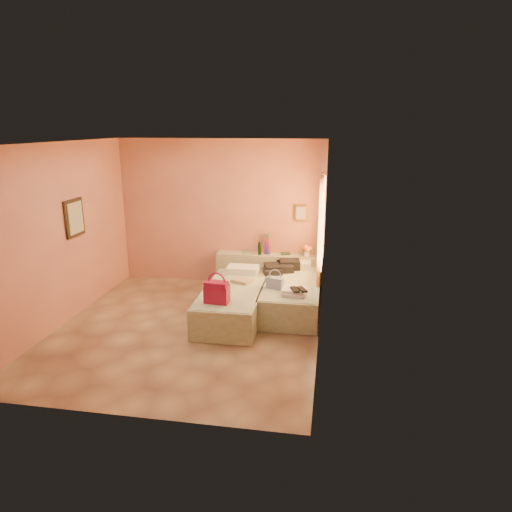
{
  "coord_description": "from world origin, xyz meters",
  "views": [
    {
      "loc": [
        2.1,
        -6.23,
        3.04
      ],
      "look_at": [
        0.92,
        0.85,
        0.97
      ],
      "focal_mm": 32.0,
      "sensor_mm": 36.0,
      "label": 1
    }
  ],
  "objects_px": {
    "green_book": "(286,254)",
    "blue_handbag": "(275,283)",
    "headboard_ledge": "(269,270)",
    "water_bottle": "(260,249)",
    "flower_vase": "(307,250)",
    "magenta_handbag": "(217,292)",
    "bed_right": "(291,295)",
    "towel_stack": "(295,292)",
    "bed_left": "(234,302)"
  },
  "relations": [
    {
      "from": "magenta_handbag",
      "to": "headboard_ledge",
      "type": "bearing_deg",
      "value": 82.77
    },
    {
      "from": "bed_left",
      "to": "green_book",
      "type": "bearing_deg",
      "value": 66.62
    },
    {
      "from": "bed_left",
      "to": "water_bottle",
      "type": "bearing_deg",
      "value": 82.2
    },
    {
      "from": "headboard_ledge",
      "to": "towel_stack",
      "type": "height_order",
      "value": "headboard_ledge"
    },
    {
      "from": "flower_vase",
      "to": "blue_handbag",
      "type": "distance_m",
      "value": 1.48
    },
    {
      "from": "green_book",
      "to": "headboard_ledge",
      "type": "bearing_deg",
      "value": 172.33
    },
    {
      "from": "headboard_ledge",
      "to": "towel_stack",
      "type": "relative_size",
      "value": 5.86
    },
    {
      "from": "flower_vase",
      "to": "green_book",
      "type": "bearing_deg",
      "value": 167.28
    },
    {
      "from": "bed_right",
      "to": "green_book",
      "type": "height_order",
      "value": "green_book"
    },
    {
      "from": "bed_left",
      "to": "bed_right",
      "type": "relative_size",
      "value": 1.0
    },
    {
      "from": "green_book",
      "to": "magenta_handbag",
      "type": "distance_m",
      "value": 2.39
    },
    {
      "from": "green_book",
      "to": "water_bottle",
      "type": "bearing_deg",
      "value": 174.4
    },
    {
      "from": "bed_left",
      "to": "bed_right",
      "type": "xyz_separation_m",
      "value": [
        0.9,
        0.5,
        0.0
      ]
    },
    {
      "from": "bed_right",
      "to": "towel_stack",
      "type": "height_order",
      "value": "towel_stack"
    },
    {
      "from": "bed_right",
      "to": "flower_vase",
      "type": "relative_size",
      "value": 7.6
    },
    {
      "from": "magenta_handbag",
      "to": "towel_stack",
      "type": "distance_m",
      "value": 1.22
    },
    {
      "from": "magenta_handbag",
      "to": "blue_handbag",
      "type": "xyz_separation_m",
      "value": [
        0.77,
        0.75,
        -0.08
      ]
    },
    {
      "from": "headboard_ledge",
      "to": "green_book",
      "type": "distance_m",
      "value": 0.46
    },
    {
      "from": "water_bottle",
      "to": "blue_handbag",
      "type": "distance_m",
      "value": 1.48
    },
    {
      "from": "flower_vase",
      "to": "towel_stack",
      "type": "relative_size",
      "value": 0.75
    },
    {
      "from": "green_book",
      "to": "towel_stack",
      "type": "height_order",
      "value": "green_book"
    },
    {
      "from": "green_book",
      "to": "blue_handbag",
      "type": "distance_m",
      "value": 1.5
    },
    {
      "from": "magenta_handbag",
      "to": "water_bottle",
      "type": "bearing_deg",
      "value": 87.22
    },
    {
      "from": "flower_vase",
      "to": "towel_stack",
      "type": "distance_m",
      "value": 1.69
    },
    {
      "from": "bed_left",
      "to": "towel_stack",
      "type": "bearing_deg",
      "value": -9.28
    },
    {
      "from": "green_book",
      "to": "blue_handbag",
      "type": "xyz_separation_m",
      "value": [
        -0.01,
        -1.5,
        -0.07
      ]
    },
    {
      "from": "headboard_ledge",
      "to": "towel_stack",
      "type": "bearing_deg",
      "value": -69.77
    },
    {
      "from": "flower_vase",
      "to": "blue_handbag",
      "type": "bearing_deg",
      "value": -106.72
    },
    {
      "from": "magenta_handbag",
      "to": "towel_stack",
      "type": "height_order",
      "value": "magenta_handbag"
    },
    {
      "from": "water_bottle",
      "to": "towel_stack",
      "type": "bearing_deg",
      "value": -63.82
    },
    {
      "from": "water_bottle",
      "to": "towel_stack",
      "type": "relative_size",
      "value": 0.69
    },
    {
      "from": "bed_right",
      "to": "magenta_handbag",
      "type": "xyz_separation_m",
      "value": [
        -1.01,
        -1.15,
        0.42
      ]
    },
    {
      "from": "flower_vase",
      "to": "headboard_ledge",
      "type": "bearing_deg",
      "value": 177.2
    },
    {
      "from": "headboard_ledge",
      "to": "flower_vase",
      "type": "xyz_separation_m",
      "value": [
        0.71,
        -0.03,
        0.46
      ]
    },
    {
      "from": "green_book",
      "to": "towel_stack",
      "type": "distance_m",
      "value": 1.79
    },
    {
      "from": "headboard_ledge",
      "to": "bed_right",
      "type": "bearing_deg",
      "value": -63.43
    },
    {
      "from": "bed_left",
      "to": "magenta_handbag",
      "type": "xyz_separation_m",
      "value": [
        -0.11,
        -0.65,
        0.42
      ]
    },
    {
      "from": "flower_vase",
      "to": "magenta_handbag",
      "type": "distance_m",
      "value": 2.47
    },
    {
      "from": "green_book",
      "to": "magenta_handbag",
      "type": "bearing_deg",
      "value": -127.61
    },
    {
      "from": "water_bottle",
      "to": "towel_stack",
      "type": "distance_m",
      "value": 1.85
    },
    {
      "from": "blue_handbag",
      "to": "bed_left",
      "type": "bearing_deg",
      "value": -150.39
    },
    {
      "from": "towel_stack",
      "to": "bed_left",
      "type": "bearing_deg",
      "value": 171.23
    },
    {
      "from": "water_bottle",
      "to": "flower_vase",
      "type": "relative_size",
      "value": 0.91
    },
    {
      "from": "bed_right",
      "to": "green_book",
      "type": "bearing_deg",
      "value": 100.85
    },
    {
      "from": "green_book",
      "to": "flower_vase",
      "type": "bearing_deg",
      "value": -31.12
    },
    {
      "from": "towel_stack",
      "to": "magenta_handbag",
      "type": "bearing_deg",
      "value": -156.05
    },
    {
      "from": "headboard_ledge",
      "to": "magenta_handbag",
      "type": "bearing_deg",
      "value": -102.4
    },
    {
      "from": "water_bottle",
      "to": "flower_vase",
      "type": "height_order",
      "value": "flower_vase"
    },
    {
      "from": "flower_vase",
      "to": "magenta_handbag",
      "type": "bearing_deg",
      "value": -118.9
    },
    {
      "from": "flower_vase",
      "to": "magenta_handbag",
      "type": "height_order",
      "value": "flower_vase"
    }
  ]
}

